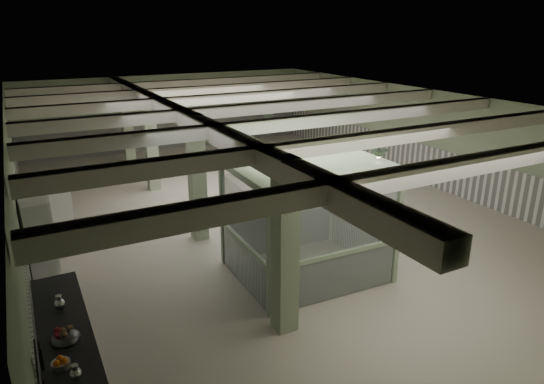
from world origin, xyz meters
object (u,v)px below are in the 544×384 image
guard_booth (307,201)px  prep_counter (70,368)px  filing_cabinet (370,236)px  walkin_cooler (40,234)px

guard_booth → prep_counter: bearing=-161.4°
prep_counter → guard_booth: 6.08m
guard_booth → filing_cabinet: size_ratio=3.03×
guard_booth → filing_cabinet: (1.91, -0.09, -1.30)m
walkin_cooler → guard_booth: 6.59m
walkin_cooler → filing_cabinet: 8.30m
prep_counter → filing_cabinet: filing_cabinet is taller
filing_cabinet → guard_booth: bearing=-159.9°
prep_counter → guard_booth: (5.66, 1.71, 1.44)m
guard_booth → walkin_cooler: bearing=153.4°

